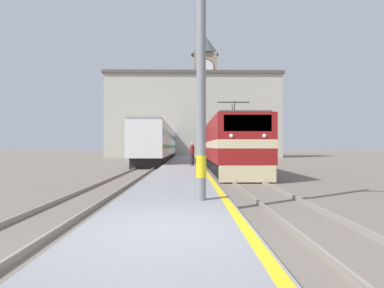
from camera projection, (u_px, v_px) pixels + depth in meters
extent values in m
plane|color=#70665B|center=(184.00, 162.00, 35.24)|extent=(200.00, 200.00, 0.00)
cube|color=gray|center=(184.00, 163.00, 30.24)|extent=(3.12, 140.00, 0.38)
cube|color=yellow|center=(198.00, 161.00, 30.26)|extent=(0.20, 140.00, 0.00)
cube|color=#70665B|center=(216.00, 164.00, 30.29)|extent=(2.83, 140.00, 0.02)
cube|color=gray|center=(209.00, 163.00, 30.28)|extent=(0.07, 140.00, 0.14)
cube|color=gray|center=(223.00, 163.00, 30.30)|extent=(0.07, 140.00, 0.14)
cube|color=#70665B|center=(154.00, 164.00, 30.20)|extent=(2.83, 140.00, 0.02)
cube|color=gray|center=(147.00, 164.00, 30.19)|extent=(0.07, 140.00, 0.14)
cube|color=gray|center=(161.00, 164.00, 30.21)|extent=(0.07, 140.00, 0.14)
cube|color=black|center=(225.00, 164.00, 23.46)|extent=(2.46, 16.73, 0.90)
cube|color=maroon|center=(225.00, 142.00, 23.47)|extent=(2.90, 18.19, 2.60)
cube|color=beige|center=(225.00, 145.00, 23.47)|extent=(2.92, 18.21, 0.44)
cube|color=beige|center=(247.00, 174.00, 14.52)|extent=(2.76, 0.30, 0.81)
cube|color=black|center=(248.00, 123.00, 14.45)|extent=(2.32, 0.12, 0.80)
sphere|color=white|center=(231.00, 136.00, 14.39)|extent=(0.20, 0.20, 0.20)
sphere|color=white|center=(264.00, 136.00, 14.41)|extent=(0.20, 0.20, 0.20)
cube|color=#4C4C51|center=(225.00, 124.00, 23.48)|extent=(2.61, 17.28, 0.12)
cylinder|color=#333333|center=(234.00, 109.00, 18.59)|extent=(0.06, 0.63, 1.03)
cylinder|color=#333333|center=(233.00, 111.00, 19.29)|extent=(0.06, 0.63, 1.03)
cube|color=#262626|center=(233.00, 102.00, 18.94)|extent=(2.03, 0.08, 0.06)
cube|color=black|center=(163.00, 157.00, 40.32)|extent=(2.46, 33.33, 0.90)
cube|color=silver|center=(163.00, 142.00, 40.33)|extent=(2.90, 34.72, 3.02)
cube|color=black|center=(163.00, 138.00, 40.34)|extent=(2.92, 34.02, 0.64)
cube|color=#338442|center=(163.00, 147.00, 40.33)|extent=(2.92, 34.02, 0.36)
cube|color=gray|center=(163.00, 130.00, 40.35)|extent=(2.67, 34.72, 0.20)
cylinder|color=gray|center=(201.00, 48.00, 8.09)|extent=(0.26, 0.26, 8.21)
cylinder|color=yellow|center=(201.00, 167.00, 8.06)|extent=(0.28, 0.28, 0.60)
cylinder|color=#23232D|center=(192.00, 160.00, 22.78)|extent=(0.26, 0.26, 0.82)
cylinder|color=maroon|center=(192.00, 150.00, 22.78)|extent=(0.34, 0.34, 0.68)
sphere|color=tan|center=(192.00, 144.00, 22.79)|extent=(0.22, 0.22, 0.22)
cube|color=gray|center=(205.00, 105.00, 61.20)|extent=(4.54, 4.54, 20.55)
cylinder|color=black|center=(205.00, 68.00, 58.97)|extent=(3.48, 0.06, 3.48)
cylinder|color=white|center=(205.00, 68.00, 58.94)|extent=(3.18, 0.10, 3.18)
cone|color=#47514C|center=(205.00, 45.00, 61.30)|extent=(5.68, 5.68, 4.09)
cube|color=#B7B2A3|center=(193.00, 117.00, 50.58)|extent=(28.44, 6.41, 13.44)
cube|color=#564C47|center=(193.00, 76.00, 50.64)|extent=(29.04, 7.01, 0.50)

